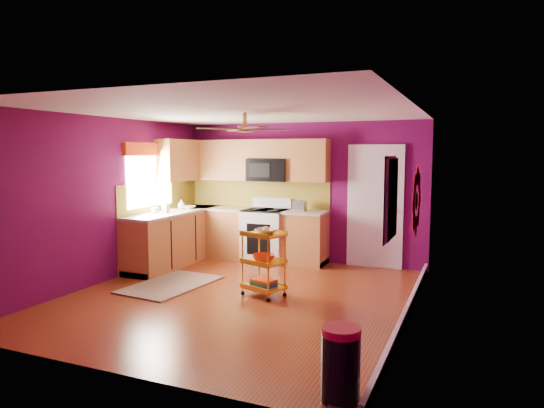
% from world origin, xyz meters
% --- Properties ---
extents(ground, '(5.00, 5.00, 0.00)m').
position_xyz_m(ground, '(0.00, 0.00, 0.00)').
color(ground, maroon).
rests_on(ground, ground).
extents(room_envelope, '(4.54, 5.04, 2.52)m').
position_xyz_m(room_envelope, '(0.03, 0.00, 1.63)').
color(room_envelope, '#5D0A49').
rests_on(room_envelope, ground).
extents(lower_cabinets, '(2.81, 2.31, 0.94)m').
position_xyz_m(lower_cabinets, '(-1.35, 1.82, 0.43)').
color(lower_cabinets, '#985A29').
rests_on(lower_cabinets, ground).
extents(electric_range, '(0.76, 0.66, 1.13)m').
position_xyz_m(electric_range, '(-0.55, 2.17, 0.48)').
color(electric_range, white).
rests_on(electric_range, ground).
extents(upper_cabinetry, '(2.80, 2.30, 1.26)m').
position_xyz_m(upper_cabinetry, '(-1.24, 2.17, 1.80)').
color(upper_cabinetry, '#985A29').
rests_on(upper_cabinetry, ground).
extents(left_window, '(0.08, 1.35, 1.08)m').
position_xyz_m(left_window, '(-2.22, 1.05, 1.74)').
color(left_window, white).
rests_on(left_window, ground).
extents(panel_door, '(0.95, 0.11, 2.15)m').
position_xyz_m(panel_door, '(1.35, 2.47, 1.02)').
color(panel_door, white).
rests_on(panel_door, ground).
extents(right_wall_art, '(0.04, 2.74, 1.04)m').
position_xyz_m(right_wall_art, '(2.23, -0.34, 1.44)').
color(right_wall_art, black).
rests_on(right_wall_art, ground).
extents(ceiling_fan, '(1.01, 1.01, 0.26)m').
position_xyz_m(ceiling_fan, '(0.00, 0.20, 2.29)').
color(ceiling_fan, '#BF8C3F').
rests_on(ceiling_fan, ground).
extents(shag_rug, '(1.04, 1.56, 0.02)m').
position_xyz_m(shag_rug, '(-1.20, 0.12, 0.01)').
color(shag_rug, black).
rests_on(shag_rug, ground).
extents(rolling_cart, '(0.64, 0.55, 0.97)m').
position_xyz_m(rolling_cart, '(0.29, 0.17, 0.50)').
color(rolling_cart, yellow).
rests_on(rolling_cart, ground).
extents(trash_can, '(0.37, 0.38, 0.60)m').
position_xyz_m(trash_can, '(1.99, -2.18, 0.30)').
color(trash_can, black).
rests_on(trash_can, ground).
extents(teal_kettle, '(0.18, 0.18, 0.21)m').
position_xyz_m(teal_kettle, '(0.08, 2.23, 1.02)').
color(teal_kettle, teal).
rests_on(teal_kettle, lower_cabinets).
extents(toaster, '(0.22, 0.15, 0.18)m').
position_xyz_m(toaster, '(0.08, 2.21, 1.03)').
color(toaster, beige).
rests_on(toaster, lower_cabinets).
extents(soap_bottle_a, '(0.10, 0.10, 0.21)m').
position_xyz_m(soap_bottle_a, '(-1.95, 1.08, 1.05)').
color(soap_bottle_a, '#EA3F72').
rests_on(soap_bottle_a, lower_cabinets).
extents(soap_bottle_b, '(0.14, 0.14, 0.17)m').
position_xyz_m(soap_bottle_b, '(-2.02, 1.67, 1.03)').
color(soap_bottle_b, white).
rests_on(soap_bottle_b, lower_cabinets).
extents(counter_dish, '(0.23, 0.23, 0.06)m').
position_xyz_m(counter_dish, '(-1.90, 1.74, 0.97)').
color(counter_dish, white).
rests_on(counter_dish, lower_cabinets).
extents(counter_cup, '(0.13, 0.13, 0.10)m').
position_xyz_m(counter_cup, '(-2.07, 0.96, 0.99)').
color(counter_cup, white).
rests_on(counter_cup, lower_cabinets).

